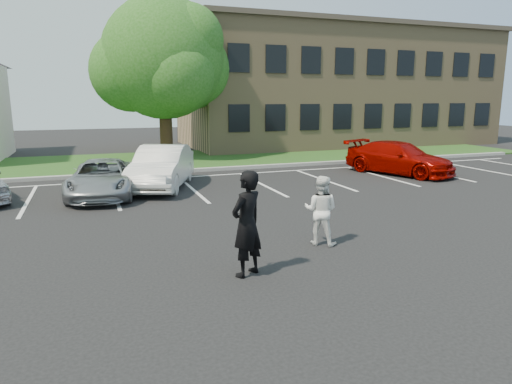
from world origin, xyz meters
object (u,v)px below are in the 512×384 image
at_px(car_white_sedan, 162,167).
at_px(car_red_compact, 399,158).
at_px(man_white_shirt, 321,210).
at_px(tree, 165,61).
at_px(man_black_suit, 247,224).
at_px(car_silver_minivan, 102,178).
at_px(office_building, 335,87).

distance_m(car_white_sedan, car_red_compact, 10.54).
xyz_separation_m(man_white_shirt, car_white_sedan, (-2.42, 8.21, -0.02)).
xyz_separation_m(tree, car_white_sedan, (-1.66, -8.67, -4.55)).
relative_size(tree, man_black_suit, 4.26).
height_order(man_black_suit, man_white_shirt, man_black_suit).
height_order(tree, car_silver_minivan, tree).
bearing_deg(man_white_shirt, office_building, -80.26).
relative_size(tree, car_red_compact, 1.77).
bearing_deg(man_black_suit, car_red_compact, -169.77).
xyz_separation_m(tree, man_black_suit, (-1.49, -18.11, -4.32)).
relative_size(office_building, car_white_sedan, 4.62).
height_order(office_building, car_white_sedan, office_building).
distance_m(man_black_suit, car_silver_minivan, 8.94).
height_order(tree, man_white_shirt, tree).
distance_m(tree, man_black_suit, 18.68).
relative_size(car_white_sedan, car_red_compact, 0.98).
distance_m(tree, car_white_sedan, 9.93).
distance_m(man_black_suit, man_white_shirt, 2.57).
height_order(man_black_suit, car_silver_minivan, man_black_suit).
xyz_separation_m(tree, car_red_compact, (8.87, -9.10, -4.63)).
xyz_separation_m(office_building, man_black_suit, (-14.83, -22.75, -3.13)).
relative_size(office_building, tree, 2.55).
bearing_deg(car_silver_minivan, man_black_suit, -66.70).
relative_size(man_white_shirt, car_white_sedan, 0.34).
height_order(man_white_shirt, car_white_sedan, man_white_shirt).
bearing_deg(man_white_shirt, car_silver_minivan, -17.87).
xyz_separation_m(car_silver_minivan, car_red_compact, (12.73, 0.40, 0.09)).
distance_m(tree, car_silver_minivan, 11.29).
xyz_separation_m(man_white_shirt, car_silver_minivan, (-4.62, 7.38, -0.18)).
bearing_deg(tree, man_white_shirt, -87.42).
distance_m(man_white_shirt, car_silver_minivan, 8.71).
distance_m(office_building, car_white_sedan, 20.34).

